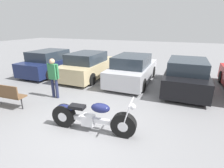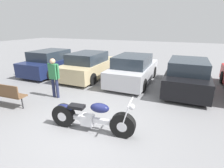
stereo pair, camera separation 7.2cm
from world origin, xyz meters
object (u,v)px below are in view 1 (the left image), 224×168
object	(u,v)px
parked_car_silver	(133,70)
park_bench	(1,93)
person_standing	(53,75)
parked_car_navy	(51,63)
parked_car_black	(186,75)
parked_car_champagne	(89,66)
motorcycle	(91,117)

from	to	relation	value
parked_car_silver	park_bench	size ratio (longest dim) A/B	2.30
park_bench	person_standing	world-z (taller)	person_standing
parked_car_navy	parked_car_black	size ratio (longest dim) A/B	1.00
parked_car_champagne	park_bench	size ratio (longest dim) A/B	2.30
parked_car_black	parked_car_navy	bearing A→B (deg)	-179.83
park_bench	motorcycle	bearing A→B (deg)	-1.98
parked_car_silver	park_bench	xyz separation A→B (m)	(-3.48, -4.61, -0.10)
parked_car_champagne	parked_car_black	size ratio (longest dim) A/B	1.00
parked_car_navy	person_standing	xyz separation A→B (m)	(2.75, -3.05, 0.29)
motorcycle	parked_car_black	distance (m)	5.18
parked_car_black	park_bench	distance (m)	7.50
motorcycle	parked_car_silver	distance (m)	4.75
parked_car_black	parked_car_silver	bearing A→B (deg)	177.11
parked_car_champagne	parked_car_black	world-z (taller)	same
person_standing	parked_car_silver	bearing A→B (deg)	54.10
parked_car_black	motorcycle	bearing A→B (deg)	-116.97
parked_car_black	person_standing	distance (m)	5.75
parked_car_silver	parked_car_black	distance (m)	2.54
parked_car_champagne	parked_car_black	distance (m)	5.07
parked_car_navy	parked_car_black	bearing A→B (deg)	0.17
park_bench	parked_car_champagne	bearing A→B (deg)	78.32
parked_car_silver	parked_car_black	world-z (taller)	same
parked_car_black	person_standing	xyz separation A→B (m)	(-4.85, -3.07, 0.29)
parked_car_navy	parked_car_silver	world-z (taller)	same
parked_car_black	park_bench	size ratio (longest dim) A/B	2.30
motorcycle	parked_car_black	bearing A→B (deg)	63.03
parked_car_silver	motorcycle	bearing A→B (deg)	-87.72
parked_car_champagne	parked_car_silver	size ratio (longest dim) A/B	1.00
parked_car_champagne	parked_car_black	bearing A→B (deg)	-0.86
parked_car_navy	parked_car_silver	bearing A→B (deg)	1.69
parked_car_champagne	parked_car_silver	xyz separation A→B (m)	(2.53, 0.05, 0.00)
parked_car_champagne	parked_car_black	xyz separation A→B (m)	(5.07, -0.08, 0.00)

